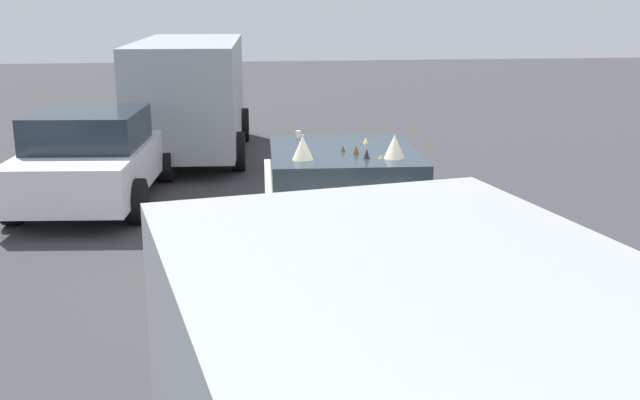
# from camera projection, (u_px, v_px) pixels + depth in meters

# --- Properties ---
(ground_plane) EXTENTS (60.00, 60.00, 0.00)m
(ground_plane) POSITION_uv_depth(u_px,v_px,m) (346.00, 274.00, 8.85)
(ground_plane) COLOR #38383A
(art_car_decorated) EXTENTS (4.40, 2.23, 1.67)m
(art_car_decorated) POSITION_uv_depth(u_px,v_px,m) (345.00, 213.00, 8.74)
(art_car_decorated) COLOR beige
(art_car_decorated) RESTS_ON ground
(parked_van_row_back_far) EXTENTS (5.15, 2.41, 2.28)m
(parked_van_row_back_far) POSITION_uv_depth(u_px,v_px,m) (190.00, 92.00, 15.18)
(parked_van_row_back_far) COLOR #9EA3A8
(parked_van_row_back_far) RESTS_ON ground
(parked_sedan_far_left) EXTENTS (4.24, 2.25, 1.47)m
(parked_sedan_far_left) POSITION_uv_depth(u_px,v_px,m) (95.00, 156.00, 11.78)
(parked_sedan_far_left) COLOR white
(parked_sedan_far_left) RESTS_ON ground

